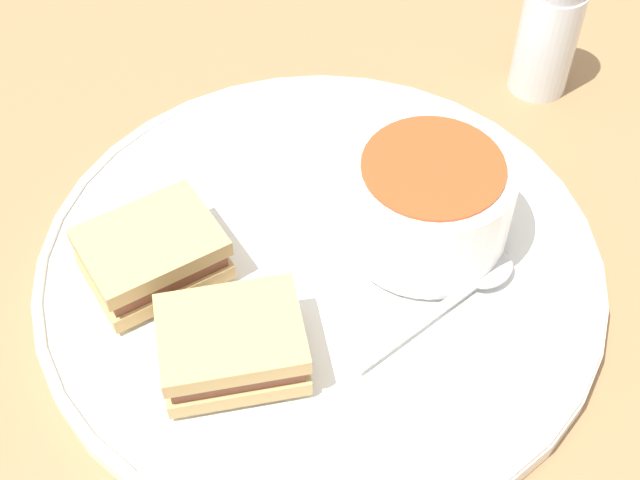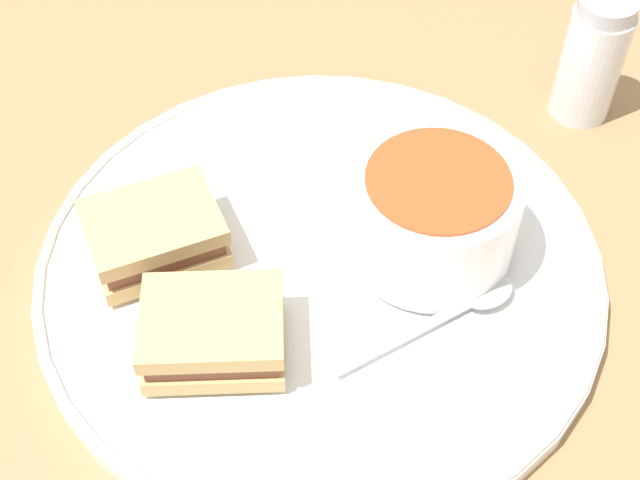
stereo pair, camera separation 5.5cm
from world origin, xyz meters
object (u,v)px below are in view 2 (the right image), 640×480
at_px(soup_bowl, 433,214).
at_px(spoon, 473,299).
at_px(sandwich_half_far, 213,332).
at_px(sandwich_half_near, 155,234).
at_px(salt_shaker, 592,59).

xyz_separation_m(soup_bowl, spoon, (-0.05, -0.01, -0.03)).
bearing_deg(sandwich_half_far, spoon, -91.22).
height_order(soup_bowl, sandwich_half_far, soup_bowl).
bearing_deg(soup_bowl, sandwich_half_far, 107.02).
bearing_deg(soup_bowl, spoon, -165.12).
relative_size(sandwich_half_near, sandwich_half_far, 0.99).
relative_size(soup_bowl, sandwich_half_near, 1.15).
bearing_deg(salt_shaker, soup_bowl, 126.86).
distance_m(soup_bowl, salt_shaker, 0.20).
xyz_separation_m(spoon, sandwich_half_near, (0.08, 0.18, 0.01)).
bearing_deg(sandwich_half_near, sandwich_half_far, -163.16).
distance_m(soup_bowl, sandwich_half_far, 0.15).
distance_m(sandwich_half_near, salt_shaker, 0.34).
distance_m(sandwich_half_far, salt_shaker, 0.35).
bearing_deg(sandwich_half_far, soup_bowl, -72.98).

